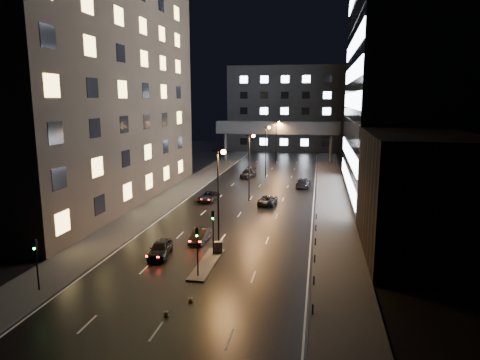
{
  "coord_description": "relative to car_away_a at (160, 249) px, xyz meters",
  "views": [
    {
      "loc": [
        10.27,
        -34.61,
        15.16
      ],
      "look_at": [
        -0.63,
        23.86,
        4.0
      ],
      "focal_mm": 32.0,
      "sensor_mm": 36.0,
      "label": 1
    }
  ],
  "objects": [
    {
      "name": "ground",
      "position": [
        4.78,
        36.68,
        -0.78
      ],
      "size": [
        160.0,
        160.0,
        0.0
      ],
      "primitive_type": "plane",
      "color": "black",
      "rests_on": "ground"
    },
    {
      "name": "sidewalk_left",
      "position": [
        -7.72,
        31.68,
        -0.7
      ],
      "size": [
        5.0,
        110.0,
        0.15
      ],
      "primitive_type": "cube",
      "color": "#383533",
      "rests_on": "ground"
    },
    {
      "name": "sidewalk_right",
      "position": [
        17.28,
        31.68,
        -0.7
      ],
      "size": [
        5.0,
        110.0,
        0.15
      ],
      "primitive_type": "cube",
      "color": "#383533",
      "rests_on": "ground"
    },
    {
      "name": "building_left",
      "position": [
        -17.72,
        20.68,
        19.22
      ],
      "size": [
        15.0,
        48.0,
        40.0
      ],
      "primitive_type": "cube",
      "color": "#2D2319",
      "rests_on": "ground"
    },
    {
      "name": "building_right_low",
      "position": [
        24.78,
        5.68,
        5.22
      ],
      "size": [
        10.0,
        18.0,
        12.0
      ],
      "primitive_type": "cube",
      "color": "black",
      "rests_on": "ground"
    },
    {
      "name": "building_right_glass",
      "position": [
        29.78,
        32.68,
        21.72
      ],
      "size": [
        20.0,
        36.0,
        45.0
      ],
      "primitive_type": "cube",
      "color": "black",
      "rests_on": "ground"
    },
    {
      "name": "building_far",
      "position": [
        4.78,
        94.68,
        11.72
      ],
      "size": [
        34.0,
        14.0,
        25.0
      ],
      "primitive_type": "cube",
      "color": "#333335",
      "rests_on": "ground"
    },
    {
      "name": "skybridge",
      "position": [
        4.78,
        66.68,
        7.56
      ],
      "size": [
        30.0,
        3.0,
        10.0
      ],
      "color": "#333335",
      "rests_on": "ground"
    },
    {
      "name": "median_island",
      "position": [
        5.08,
        -1.32,
        -0.7
      ],
      "size": [
        1.6,
        8.0,
        0.15
      ],
      "primitive_type": "cube",
      "color": "#383533",
      "rests_on": "ground"
    },
    {
      "name": "traffic_signal_near",
      "position": [
        5.08,
        1.17,
        2.31
      ],
      "size": [
        0.28,
        0.34,
        4.4
      ],
      "color": "black",
      "rests_on": "median_island"
    },
    {
      "name": "traffic_signal_far",
      "position": [
        5.08,
        -4.33,
        2.31
      ],
      "size": [
        0.28,
        0.34,
        4.4
      ],
      "color": "black",
      "rests_on": "median_island"
    },
    {
      "name": "traffic_signal_corner",
      "position": [
        -6.72,
        -9.33,
        2.16
      ],
      "size": [
        0.28,
        0.34,
        4.4
      ],
      "color": "black",
      "rests_on": "ground"
    },
    {
      "name": "bollard_row",
      "position": [
        14.98,
        3.18,
        -0.33
      ],
      "size": [
        0.12,
        25.12,
        0.9
      ],
      "color": "black",
      "rests_on": "ground"
    },
    {
      "name": "streetlight_near",
      "position": [
        4.94,
        4.68,
        5.72
      ],
      "size": [
        1.45,
        0.5,
        10.15
      ],
      "color": "black",
      "rests_on": "ground"
    },
    {
      "name": "streetlight_mid_a",
      "position": [
        4.94,
        24.68,
        5.72
      ],
      "size": [
        1.45,
        0.5,
        10.15
      ],
      "color": "black",
      "rests_on": "ground"
    },
    {
      "name": "streetlight_mid_b",
      "position": [
        4.94,
        44.68,
        5.72
      ],
      "size": [
        1.45,
        0.5,
        10.15
      ],
      "color": "black",
      "rests_on": "ground"
    },
    {
      "name": "streetlight_far",
      "position": [
        4.94,
        64.68,
        5.72
      ],
      "size": [
        1.45,
        0.5,
        10.15
      ],
      "color": "black",
      "rests_on": "ground"
    },
    {
      "name": "car_away_a",
      "position": [
        0.0,
        0.0,
        0.0
      ],
      "size": [
        2.37,
        4.75,
        1.56
      ],
      "primitive_type": "imported",
      "rotation": [
        0.0,
        0.0,
        0.12
      ],
      "color": "black",
      "rests_on": "ground"
    },
    {
      "name": "car_away_b",
      "position": [
        2.66,
        4.93,
        -0.07
      ],
      "size": [
        1.59,
        4.31,
        1.41
      ],
      "primitive_type": "imported",
      "rotation": [
        0.0,
        0.0,
        -0.02
      ],
      "color": "black",
      "rests_on": "ground"
    },
    {
      "name": "car_away_c",
      "position": [
        -1.25,
        23.45,
        -0.07
      ],
      "size": [
        2.57,
        5.17,
        1.41
      ],
      "primitive_type": "imported",
      "rotation": [
        0.0,
        0.0,
        -0.05
      ],
      "color": "black",
      "rests_on": "ground"
    },
    {
      "name": "car_away_d",
      "position": [
        1.34,
        44.55,
        0.03
      ],
      "size": [
        2.76,
        5.75,
        1.62
      ],
      "primitive_type": "imported",
      "rotation": [
        0.0,
        0.0,
        -0.09
      ],
      "color": "black",
      "rests_on": "ground"
    },
    {
      "name": "car_toward_a",
      "position": [
        7.89,
        22.97,
        -0.08
      ],
      "size": [
        2.69,
        5.19,
        1.4
      ],
      "primitive_type": "imported",
      "rotation": [
        0.0,
        0.0,
        3.07
      ],
      "color": "black",
      "rests_on": "ground"
    },
    {
      "name": "car_toward_b",
      "position": [
        12.48,
        36.76,
        0.04
      ],
      "size": [
        2.52,
        5.71,
        1.63
      ],
      "primitive_type": "imported",
      "rotation": [
        0.0,
        0.0,
        3.1
      ],
      "color": "black",
      "rests_on": "ground"
    },
    {
      "name": "utility_cabinet",
      "position": [
        5.48,
        1.61,
        -0.05
      ],
      "size": [
        0.89,
        0.65,
        1.15
      ],
      "primitive_type": "cube",
      "rotation": [
        0.0,
        0.0,
        0.19
      ],
      "color": "#4A4A4D",
      "rests_on": "median_island"
    },
    {
      "name": "cone_a",
      "position": [
        5.79,
        -8.86,
        -0.53
      ],
      "size": [
        0.44,
        0.44,
        0.5
      ],
      "primitive_type": "cone",
      "rotation": [
        0.0,
        0.0,
        0.13
      ],
      "color": "orange",
      "rests_on": "ground"
    },
    {
      "name": "cone_b",
      "position": [
        4.7,
        -11.15,
        -0.55
      ],
      "size": [
        0.41,
        0.41,
        0.45
      ],
      "primitive_type": "cone",
      "rotation": [
        0.0,
        0.0,
        -0.01
      ],
      "color": "orange",
      "rests_on": "ground"
    }
  ]
}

